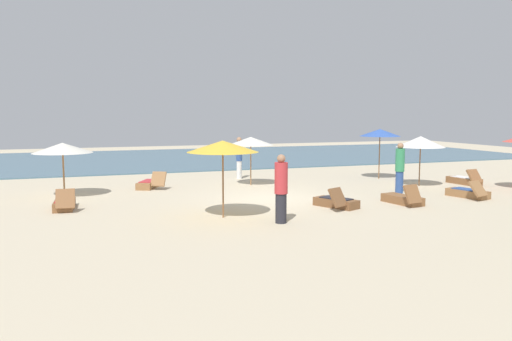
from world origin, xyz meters
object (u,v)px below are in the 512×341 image
object	(u,v)px
lounger_1	(64,204)
lounger_4	(150,184)
umbrella_4	(380,133)
umbrella_0	(421,142)
lounger_2	(469,193)
lounger_3	(403,199)
person_1	(281,188)
umbrella_2	(63,148)
lounger_5	(336,202)
person_0	(400,167)
umbrella_1	(223,146)
lounger_0	(465,180)
umbrella_5	(251,141)
person_2	(239,157)

from	to	relation	value
lounger_1	lounger_4	world-z (taller)	lounger_1
umbrella_4	umbrella_0	bearing A→B (deg)	-83.14
umbrella_4	lounger_2	size ratio (longest dim) A/B	1.32
lounger_3	person_1	xyz separation A→B (m)	(-5.08, -1.36, 0.82)
umbrella_2	umbrella_4	size ratio (longest dim) A/B	0.92
lounger_3	lounger_2	bearing A→B (deg)	5.84
lounger_5	person_0	world-z (taller)	person_0
lounger_1	umbrella_2	bearing A→B (deg)	90.83
person_0	person_1	distance (m)	7.25
umbrella_2	umbrella_4	xyz separation A→B (m)	(13.87, 0.47, 0.35)
umbrella_1	person_1	xyz separation A→B (m)	(1.33, -1.27, -1.14)
umbrella_0	lounger_3	distance (m)	5.03
umbrella_0	lounger_0	world-z (taller)	umbrella_0
lounger_5	lounger_1	bearing A→B (deg)	162.39
lounger_0	lounger_3	xyz separation A→B (m)	(-5.43, -3.17, -0.01)
lounger_2	lounger_1	bearing A→B (deg)	169.50
umbrella_1	umbrella_4	xyz separation A→B (m)	(9.35, 6.11, 0.04)
umbrella_2	umbrella_5	xyz separation A→B (m)	(7.50, 0.50, 0.08)
person_0	umbrella_4	bearing A→B (deg)	67.35
lounger_1	umbrella_1	bearing A→B (deg)	-33.68
umbrella_4	lounger_2	world-z (taller)	umbrella_4
umbrella_0	umbrella_5	xyz separation A→B (m)	(-6.68, 2.61, 0.02)
person_2	umbrella_0	bearing A→B (deg)	-36.10
lounger_3	person_2	xyz separation A→B (m)	(-3.27, 8.19, 0.86)
lounger_0	umbrella_1	bearing A→B (deg)	-164.62
lounger_0	person_2	distance (m)	10.08
lounger_3	lounger_4	size ratio (longest dim) A/B	0.97
person_1	umbrella_5	bearing A→B (deg)	77.45
umbrella_0	lounger_2	size ratio (longest dim) A/B	1.19
lounger_5	person_1	world-z (taller)	person_1
umbrella_1	lounger_1	bearing A→B (deg)	146.32
umbrella_5	lounger_1	size ratio (longest dim) A/B	1.24
lounger_2	person_2	size ratio (longest dim) A/B	0.91
lounger_4	person_0	size ratio (longest dim) A/B	0.89
umbrella_1	lounger_5	xyz separation A→B (m)	(3.96, 0.31, -1.95)
lounger_2	lounger_5	bearing A→B (deg)	-179.05
lounger_0	lounger_4	bearing A→B (deg)	165.16
umbrella_2	person_1	distance (m)	9.09
umbrella_1	umbrella_4	distance (m)	11.17
umbrella_1	lounger_2	xyz separation A→B (m)	(9.47, 0.40, -1.95)
umbrella_5	person_2	size ratio (longest dim) A/B	1.05
umbrella_0	person_1	size ratio (longest dim) A/B	1.08
umbrella_5	lounger_5	xyz separation A→B (m)	(0.97, -5.82, -1.72)
lounger_3	person_0	distance (m)	2.59
umbrella_5	lounger_4	xyz separation A→B (m)	(-4.22, 0.59, -1.72)
lounger_0	lounger_5	bearing A→B (deg)	-159.51
umbrella_1	lounger_5	world-z (taller)	umbrella_1
lounger_5	person_0	xyz separation A→B (m)	(3.75, 1.86, 0.82)
person_1	lounger_2	bearing A→B (deg)	11.63
umbrella_4	person_2	distance (m)	6.67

